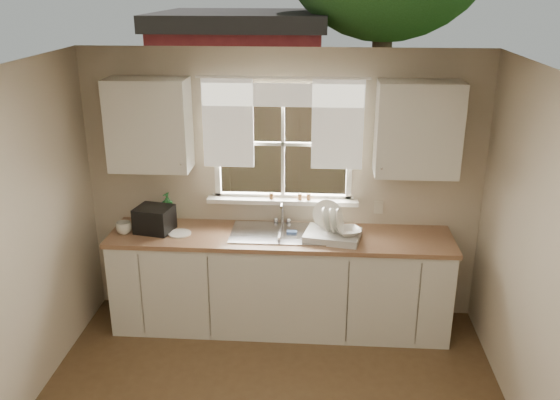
# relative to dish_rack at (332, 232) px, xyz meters

# --- Properties ---
(room_walls) EXTENTS (3.62, 4.02, 2.50)m
(room_walls) POSITION_rel_dish_rack_xyz_m (-0.46, -1.70, 0.26)
(room_walls) COLOR beige
(room_walls) RESTS_ON ground
(ceiling) EXTENTS (3.60, 4.00, 0.02)m
(ceiling) POSITION_rel_dish_rack_xyz_m (-0.46, -1.64, 1.53)
(ceiling) COLOR silver
(ceiling) RESTS_ON room_walls
(window) EXTENTS (1.38, 0.16, 1.06)m
(window) POSITION_rel_dish_rack_xyz_m (-0.46, 0.36, 0.51)
(window) COLOR white
(window) RESTS_ON room_walls
(curtains) EXTENTS (1.50, 0.03, 0.81)m
(curtains) POSITION_rel_dish_rack_xyz_m (-0.46, 0.31, 0.96)
(curtains) COLOR white
(curtains) RESTS_ON room_walls
(base_cabinets) EXTENTS (3.00, 0.62, 0.87)m
(base_cabinets) POSITION_rel_dish_rack_xyz_m (-0.46, 0.04, -0.54)
(base_cabinets) COLOR silver
(base_cabinets) RESTS_ON ground
(countertop) EXTENTS (3.04, 0.65, 0.04)m
(countertop) POSITION_rel_dish_rack_xyz_m (-0.46, 0.04, -0.08)
(countertop) COLOR #956A4A
(countertop) RESTS_ON base_cabinets
(upper_cabinet_left) EXTENTS (0.70, 0.33, 0.80)m
(upper_cabinet_left) POSITION_rel_dish_rack_xyz_m (-1.61, 0.19, 0.88)
(upper_cabinet_left) COLOR silver
(upper_cabinet_left) RESTS_ON room_walls
(upper_cabinet_right) EXTENTS (0.70, 0.33, 0.80)m
(upper_cabinet_right) POSITION_rel_dish_rack_xyz_m (0.69, 0.19, 0.88)
(upper_cabinet_right) COLOR silver
(upper_cabinet_right) RESTS_ON room_walls
(wall_outlet) EXTENTS (0.08, 0.01, 0.12)m
(wall_outlet) POSITION_rel_dish_rack_xyz_m (0.42, 0.35, 0.11)
(wall_outlet) COLOR beige
(wall_outlet) RESTS_ON room_walls
(sill_jars) EXTENTS (0.38, 0.04, 0.06)m
(sill_jars) POSITION_rel_dish_rack_xyz_m (-0.36, 0.30, 0.21)
(sill_jars) COLOR brown
(sill_jars) RESTS_ON window
(sink) EXTENTS (0.88, 0.52, 0.40)m
(sink) POSITION_rel_dish_rack_xyz_m (-0.46, 0.07, -0.14)
(sink) COLOR #B7B7BC
(sink) RESTS_ON countertop
(dish_rack) EXTENTS (0.53, 0.44, 0.31)m
(dish_rack) POSITION_rel_dish_rack_xyz_m (0.00, 0.00, 0.00)
(dish_rack) COLOR silver
(dish_rack) RESTS_ON countertop
(bowl) EXTENTS (0.27, 0.27, 0.05)m
(bowl) POSITION_rel_dish_rack_xyz_m (0.13, -0.05, 0.03)
(bowl) COLOR silver
(bowl) RESTS_ON dish_rack
(soap_bottle_a) EXTENTS (0.15, 0.15, 0.30)m
(soap_bottle_a) POSITION_rel_dish_rack_xyz_m (-1.51, 0.24, 0.08)
(soap_bottle_a) COLOR #297D3B
(soap_bottle_a) RESTS_ON countertop
(soap_bottle_b) EXTENTS (0.11, 0.11, 0.22)m
(soap_bottle_b) POSITION_rel_dish_rack_xyz_m (-1.54, 0.24, 0.04)
(soap_bottle_b) COLOR blue
(soap_bottle_b) RESTS_ON countertop
(soap_bottle_c) EXTENTS (0.14, 0.14, 0.16)m
(soap_bottle_c) POSITION_rel_dish_rack_xyz_m (-1.58, 0.19, 0.01)
(soap_bottle_c) COLOR #EEE1C4
(soap_bottle_c) RESTS_ON countertop
(saucer) EXTENTS (0.20, 0.20, 0.01)m
(saucer) POSITION_rel_dish_rack_xyz_m (-1.35, -0.00, -0.06)
(saucer) COLOR white
(saucer) RESTS_ON countertop
(cup) EXTENTS (0.16, 0.16, 0.11)m
(cup) POSITION_rel_dish_rack_xyz_m (-1.84, -0.03, -0.01)
(cup) COLOR silver
(cup) RESTS_ON countertop
(black_appliance) EXTENTS (0.36, 0.32, 0.23)m
(black_appliance) POSITION_rel_dish_rack_xyz_m (-1.58, 0.05, 0.05)
(black_appliance) COLOR black
(black_appliance) RESTS_ON countertop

